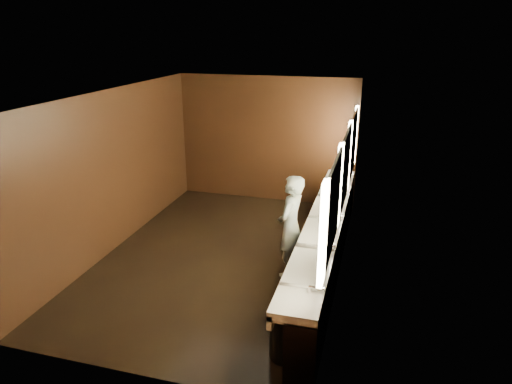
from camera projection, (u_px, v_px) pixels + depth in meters
floor at (224, 256)px, 7.97m from camera, size 6.00×6.00×0.00m
ceiling at (219, 94)px, 7.02m from camera, size 4.00×6.00×0.02m
wall_back at (267, 140)px, 10.21m from camera, size 4.00×0.02×2.80m
wall_front at (126, 267)px, 4.77m from camera, size 4.00×0.02×2.80m
wall_left at (114, 171)px, 7.99m from camera, size 0.02×6.00×2.80m
wall_right at (345, 191)px, 6.99m from camera, size 0.02×6.00×2.80m
sink_counter at (328, 243)px, 7.35m from camera, size 0.55×5.40×1.01m
mirror_band at (345, 169)px, 6.88m from camera, size 0.06×5.03×1.15m
person at (291, 226)px, 7.13m from camera, size 0.51×0.67×1.67m
trash_bin at (286, 334)px, 5.45m from camera, size 0.51×0.51×0.62m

